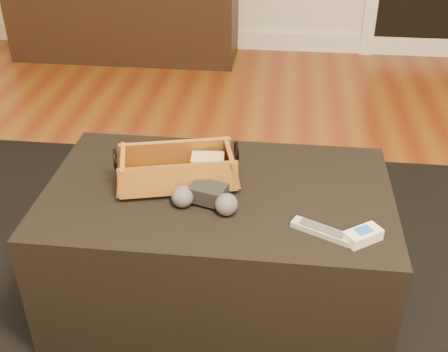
# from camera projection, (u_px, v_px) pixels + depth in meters

# --- Properties ---
(baseboard) EXTENTS (5.00, 0.04, 0.12)m
(baseboard) POSITION_uv_depth(u_px,v_px,m) (241.00, 40.00, 3.89)
(baseboard) COLOR white
(baseboard) RESTS_ON floor
(media_cabinet) EXTENTS (1.45, 0.45, 0.57)m
(media_cabinet) POSITION_uv_depth(u_px,v_px,m) (125.00, 13.00, 3.66)
(media_cabinet) COLOR black
(media_cabinet) RESTS_ON floor
(area_rug) EXTENTS (2.60, 2.00, 0.01)m
(area_rug) POSITION_uv_depth(u_px,v_px,m) (217.00, 309.00, 1.80)
(area_rug) COLOR black
(area_rug) RESTS_ON floor
(ottoman) EXTENTS (1.00, 0.60, 0.42)m
(ottoman) POSITION_uv_depth(u_px,v_px,m) (218.00, 246.00, 1.73)
(ottoman) COLOR black
(ottoman) RESTS_ON area_rug
(tv_remote) EXTENTS (0.19, 0.10, 0.02)m
(tv_remote) POSITION_uv_depth(u_px,v_px,m) (172.00, 178.00, 1.63)
(tv_remote) COLOR black
(tv_remote) RESTS_ON wicker_basket
(cloth_bundle) EXTENTS (0.10, 0.07, 0.05)m
(cloth_bundle) POSITION_uv_depth(u_px,v_px,m) (208.00, 164.00, 1.66)
(cloth_bundle) COLOR tan
(cloth_bundle) RESTS_ON wicker_basket
(wicker_basket) EXTENTS (0.38, 0.26, 0.12)m
(wicker_basket) POSITION_uv_depth(u_px,v_px,m) (177.00, 170.00, 1.63)
(wicker_basket) COLOR #AD5D27
(wicker_basket) RESTS_ON ottoman
(game_controller) EXTENTS (0.20, 0.13, 0.06)m
(game_controller) POSITION_uv_depth(u_px,v_px,m) (206.00, 197.00, 1.53)
(game_controller) COLOR black
(game_controller) RESTS_ON ottoman
(silver_remote) EXTENTS (0.16, 0.10, 0.02)m
(silver_remote) POSITION_uv_depth(u_px,v_px,m) (322.00, 231.00, 1.44)
(silver_remote) COLOR #B6B8BE
(silver_remote) RESTS_ON ottoman
(cream_gadget) EXTENTS (0.11, 0.09, 0.04)m
(cream_gadget) POSITION_uv_depth(u_px,v_px,m) (363.00, 235.00, 1.41)
(cream_gadget) COLOR white
(cream_gadget) RESTS_ON ottoman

